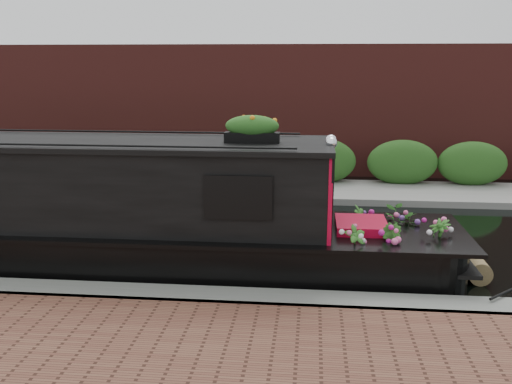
# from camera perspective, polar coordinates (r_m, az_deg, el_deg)

# --- Properties ---
(ground) EXTENTS (80.00, 80.00, 0.00)m
(ground) POSITION_cam_1_polar(r_m,az_deg,el_deg) (11.60, -4.86, -4.71)
(ground) COLOR black
(ground) RESTS_ON ground
(near_bank_coping) EXTENTS (40.00, 0.60, 0.50)m
(near_bank_coping) POSITION_cam_1_polar(r_m,az_deg,el_deg) (8.60, -8.95, -11.39)
(near_bank_coping) COLOR slate
(near_bank_coping) RESTS_ON ground
(far_bank_path) EXTENTS (40.00, 2.40, 0.34)m
(far_bank_path) POSITION_cam_1_polar(r_m,az_deg,el_deg) (15.60, -2.06, -0.02)
(far_bank_path) COLOR gray
(far_bank_path) RESTS_ON ground
(far_hedge) EXTENTS (40.00, 1.10, 2.80)m
(far_hedge) POSITION_cam_1_polar(r_m,az_deg,el_deg) (16.47, -1.63, 0.68)
(far_hedge) COLOR #27561C
(far_hedge) RESTS_ON ground
(far_brick_wall) EXTENTS (40.00, 1.00, 8.00)m
(far_brick_wall) POSITION_cam_1_polar(r_m,az_deg,el_deg) (18.51, -0.80, 2.07)
(far_brick_wall) COLOR #5C231F
(far_brick_wall) RESTS_ON ground
(narrowboat) EXTENTS (12.34, 2.19, 2.91)m
(narrowboat) POSITION_cam_1_polar(r_m,az_deg,el_deg) (10.24, -17.21, -2.67)
(narrowboat) COLOR black
(narrowboat) RESTS_ON ground
(rope_fender) EXTENTS (0.38, 0.43, 0.38)m
(rope_fender) POSITION_cam_1_polar(r_m,az_deg,el_deg) (10.03, 21.28, -7.35)
(rope_fender) COLOR olive
(rope_fender) RESTS_ON ground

